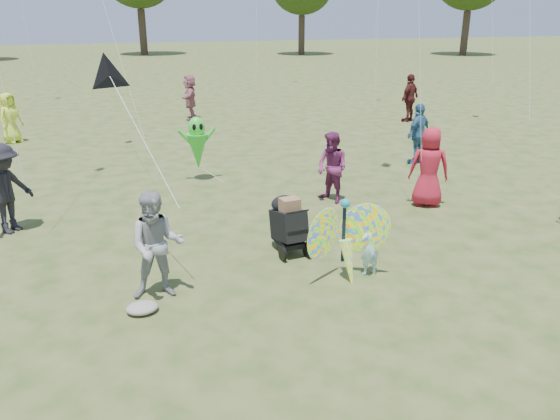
# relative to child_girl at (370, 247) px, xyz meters

# --- Properties ---
(ground) EXTENTS (160.00, 160.00, 0.00)m
(ground) POSITION_rel_child_girl_xyz_m (-1.20, -0.78, -0.51)
(ground) COLOR #51592B
(ground) RESTS_ON ground
(child_girl) EXTENTS (0.39, 0.28, 1.02)m
(child_girl) POSITION_rel_child_girl_xyz_m (0.00, 0.00, 0.00)
(child_girl) COLOR #A6D8EB
(child_girl) RESTS_ON ground
(adult_man) EXTENTS (0.95, 0.79, 1.77)m
(adult_man) POSITION_rel_child_girl_xyz_m (-3.55, 0.33, 0.38)
(adult_man) COLOR #939599
(adult_man) RESTS_ON ground
(grey_bag) EXTENTS (0.49, 0.40, 0.15)m
(grey_bag) POSITION_rel_child_girl_xyz_m (-3.88, -0.10, -0.43)
(grey_bag) COLOR gray
(grey_bag) RESTS_ON ground
(crowd_a) EXTENTS (1.08, 0.94, 1.86)m
(crowd_a) POSITION_rel_child_girl_xyz_m (2.95, 2.86, 0.42)
(crowd_a) COLOR #AC1B2D
(crowd_a) RESTS_ON ground
(crowd_b) EXTENTS (1.31, 1.37, 1.87)m
(crowd_b) POSITION_rel_child_girl_xyz_m (-6.17, 4.08, 0.43)
(crowd_b) COLOR black
(crowd_b) RESTS_ON ground
(crowd_c) EXTENTS (1.14, 0.86, 1.80)m
(crowd_c) POSITION_rel_child_girl_xyz_m (4.76, 6.29, 0.39)
(crowd_c) COLOR #326089
(crowd_c) RESTS_ON ground
(crowd_e) EXTENTS (0.91, 1.01, 1.69)m
(crowd_e) POSITION_rel_child_girl_xyz_m (0.91, 3.80, 0.34)
(crowd_e) COLOR #712555
(crowd_e) RESTS_ON ground
(crowd_g) EXTENTS (0.97, 1.00, 1.73)m
(crowd_g) POSITION_rel_child_girl_xyz_m (-7.20, 13.12, 0.36)
(crowd_g) COLOR #D1E937
(crowd_g) RESTS_ON ground
(crowd_h) EXTENTS (1.22, 0.96, 1.94)m
(crowd_h) POSITION_rel_child_girl_xyz_m (8.03, 12.30, 0.46)
(crowd_h) COLOR #481918
(crowd_h) RESTS_ON ground
(crowd_j) EXTENTS (0.91, 1.79, 1.84)m
(crowd_j) POSITION_rel_child_girl_xyz_m (-0.54, 15.71, 0.41)
(crowd_j) COLOR #AB6274
(crowd_j) RESTS_ON ground
(jogging_stroller) EXTENTS (0.56, 1.08, 1.09)m
(jogging_stroller) POSITION_rel_child_girl_xyz_m (-1.02, 1.38, 0.11)
(jogging_stroller) COLOR black
(jogging_stroller) RESTS_ON ground
(butterfly_kite) EXTENTS (1.74, 0.75, 1.65)m
(butterfly_kite) POSITION_rel_child_girl_xyz_m (-0.49, -0.05, 0.20)
(butterfly_kite) COLOR orange
(butterfly_kite) RESTS_ON ground
(delta_kite_rig) EXTENTS (1.26, 2.50, 2.25)m
(delta_kite_rig) POSITION_rel_child_girl_xyz_m (-3.94, 2.59, 2.74)
(delta_kite_rig) COLOR black
(delta_kite_rig) RESTS_ON ground
(alien_kite) EXTENTS (1.12, 0.69, 1.74)m
(alien_kite) POSITION_rel_child_girl_xyz_m (-1.82, 6.54, 0.46)
(alien_kite) COLOR green
(alien_kite) RESTS_ON ground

